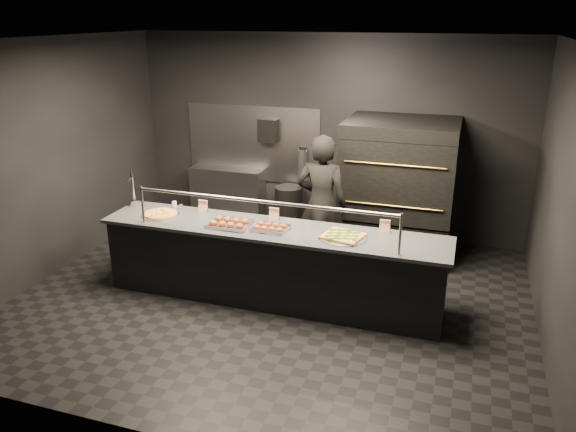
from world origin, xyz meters
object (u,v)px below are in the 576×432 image
Objects in this scene: prep_shelf at (228,195)px; round_pizza at (161,214)px; towel_dispenser at (269,130)px; worker at (321,204)px; beer_tap at (134,195)px; service_counter at (272,264)px; slider_tray_b at (270,228)px; pizza_oven at (398,188)px; slider_tray_a at (229,223)px; square_pizza at (343,236)px; trash_bin at (289,209)px; fire_extinguisher at (302,164)px.

round_pizza reaches higher than prep_shelf.
worker is at bearing -48.31° from towel_dispenser.
beer_tap is (-1.05, -2.19, -0.48)m from towel_dispenser.
worker reaches higher than service_counter.
slider_tray_b is at bearing -7.25° from beer_tap.
pizza_oven is at bearing 28.37° from beer_tap.
slider_tray_b is (-0.00, -0.05, 0.48)m from service_counter.
towel_dispenser reaches higher than round_pizza.
prep_shelf is 2.38m from worker.
slider_tray_b is 0.25× the size of worker.
slider_tray_a is 0.50m from slider_tray_b.
square_pizza is (2.30, -0.03, 0.00)m from round_pizza.
service_counter is 2.05m from beer_tap.
slider_tray_a is at bearing -10.80° from beer_tap.
towel_dispenser is 2.67m from slider_tray_b.
pizza_oven reaches higher than square_pizza.
beer_tap is at bearing 169.20° from slider_tray_a.
service_counter is 2.27m from trash_bin.
prep_shelf reaches higher than trash_bin.
beer_tap is 0.73× the size of trash_bin.
fire_extinguisher is (0.55, 0.01, -0.49)m from towel_dispenser.
service_counter is 8.83× the size of round_pizza.
round_pizza is at bearing 29.61° from worker.
fire_extinguisher is 1.12× the size of slider_tray_b.
fire_extinguisher reaches higher than slider_tray_a.
square_pizza is at bearing 116.32° from worker.
beer_tap reaches higher than round_pizza.
fire_extinguisher is (-0.35, 2.40, 0.60)m from service_counter.
fire_extinguisher is at bearing -64.23° from worker.
slider_tray_a is at bearing -176.73° from slider_tray_b.
slider_tray_b is (1.95, -0.25, -0.13)m from beer_tap.
service_counter is at bearing -69.37° from towel_dispenser.
towel_dispenser reaches higher than slider_tray_a.
beer_tap is 1.48m from slider_tray_a.
pizza_oven is 1.59× the size of prep_shelf.
beer_tap is at bearing 157.59° from round_pizza.
round_pizza is 0.25× the size of worker.
slider_tray_a is 1.37m from worker.
slider_tray_b is (0.35, -2.45, -0.12)m from fire_extinguisher.
pizza_oven reaches higher than fire_extinguisher.
towel_dispenser is at bearing 5.71° from prep_shelf.
beer_tap reaches higher than service_counter.
pizza_oven is 3.63× the size of beer_tap.
towel_dispenser is 0.67× the size of beer_tap.
round_pizza is at bearing -102.92° from towel_dispenser.
fire_extinguisher is 0.70× the size of trash_bin.
worker is (0.83, 1.09, -0.03)m from slider_tray_a.
round_pizza is 2.30m from square_pizza.
towel_dispenser is (0.70, 0.07, 1.10)m from prep_shelf.
fire_extinguisher is at bearing 1.04° from towel_dispenser.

